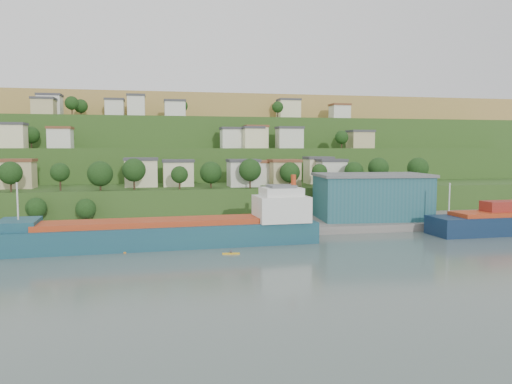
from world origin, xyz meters
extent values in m
plane|color=#4C5C54|center=(0.00, 0.00, 0.00)|extent=(500.00, 500.00, 0.00)
cube|color=slate|center=(20.00, 28.00, 0.00)|extent=(220.00, 26.00, 4.00)
cube|color=#284719|center=(0.00, 56.00, 0.00)|extent=(260.00, 32.00, 20.00)
cube|color=#284719|center=(0.00, 86.00, 0.00)|extent=(280.00, 32.00, 44.00)
cube|color=#284719|center=(0.00, 116.00, 0.00)|extent=(300.00, 32.00, 70.00)
cube|color=olive|center=(0.00, 190.00, 0.00)|extent=(360.00, 120.00, 96.00)
cube|color=tan|center=(-55.81, 56.13, 13.98)|extent=(9.11, 7.49, 7.96)
cube|color=brown|center=(-55.81, 56.13, 18.41)|extent=(9.71, 8.09, 0.90)
cube|color=beige|center=(-19.87, 55.88, 14.08)|extent=(9.84, 9.00, 8.16)
cube|color=#3F3F44|center=(-19.87, 55.88, 18.61)|extent=(10.44, 9.60, 0.90)
cube|color=beige|center=(-8.52, 55.38, 13.78)|extent=(9.30, 8.27, 7.57)
cube|color=#3F3F44|center=(-8.52, 55.38, 18.02)|extent=(9.90, 8.87, 0.90)
cube|color=silver|center=(11.50, 50.22, 13.84)|extent=(9.24, 8.56, 7.68)
cube|color=#3F3F44|center=(11.50, 50.22, 18.13)|extent=(9.84, 9.16, 0.90)
cube|color=silver|center=(16.39, 56.83, 13.58)|extent=(9.52, 8.09, 7.15)
cube|color=brown|center=(16.39, 56.83, 17.60)|extent=(10.12, 8.69, 0.90)
cube|color=tan|center=(25.14, 51.22, 13.78)|extent=(9.08, 8.33, 7.56)
cube|color=brown|center=(25.14, 51.22, 18.01)|extent=(9.68, 8.93, 0.90)
cube|color=beige|center=(38.91, 57.97, 14.14)|extent=(8.40, 7.39, 8.29)
cube|color=#3F3F44|center=(38.91, 57.97, 18.74)|extent=(9.00, 7.99, 0.90)
cube|color=beige|center=(40.64, 58.57, 13.20)|extent=(7.41, 7.88, 6.41)
cube|color=#3F3F44|center=(40.64, 58.57, 16.86)|extent=(8.01, 8.48, 0.90)
cube|color=silver|center=(41.03, 51.15, 13.80)|extent=(8.49, 7.25, 7.59)
cube|color=#3F3F44|center=(41.03, 51.15, 18.04)|extent=(9.09, 7.85, 0.90)
cube|color=beige|center=(-63.49, 83.73, 25.99)|extent=(7.56, 7.31, 7.98)
cube|color=#3F3F44|center=(-63.49, 83.73, 30.43)|extent=(8.16, 7.91, 0.90)
cube|color=silver|center=(-48.54, 85.55, 25.40)|extent=(7.90, 8.06, 6.80)
cube|color=brown|center=(-48.54, 85.55, 29.25)|extent=(8.50, 8.66, 0.90)
cube|color=silver|center=(14.09, 90.27, 25.66)|extent=(8.10, 7.86, 7.31)
cube|color=#3F3F44|center=(14.09, 90.27, 29.76)|extent=(8.70, 8.46, 0.90)
cube|color=beige|center=(21.72, 85.27, 25.74)|extent=(7.51, 7.37, 7.47)
cube|color=#3F3F44|center=(21.72, 85.27, 29.92)|extent=(8.11, 7.97, 0.90)
cube|color=beige|center=(23.68, 89.21, 26.07)|extent=(8.45, 7.23, 8.15)
cube|color=brown|center=(23.68, 89.21, 30.60)|extent=(9.05, 7.83, 0.90)
cube|color=silver|center=(36.79, 87.42, 25.81)|extent=(9.79, 7.02, 7.63)
cube|color=#3F3F44|center=(36.79, 87.42, 30.08)|extent=(10.39, 7.62, 0.90)
cube|color=tan|center=(66.43, 86.78, 25.24)|extent=(9.09, 8.19, 6.47)
cube|color=#3F3F44|center=(66.43, 86.78, 28.92)|extent=(9.69, 8.79, 0.90)
cube|color=tan|center=(-58.75, 111.04, 38.19)|extent=(8.40, 8.51, 6.38)
cube|color=#3F3F44|center=(-58.75, 111.04, 41.83)|extent=(9.00, 9.11, 0.90)
cube|color=silver|center=(-58.09, 119.78, 39.36)|extent=(9.21, 8.49, 8.73)
cube|color=#3F3F44|center=(-58.09, 119.78, 44.18)|extent=(9.81, 9.09, 0.90)
cube|color=silver|center=(-32.00, 120.27, 38.68)|extent=(7.69, 7.82, 7.36)
cube|color=#3F3F44|center=(-32.00, 120.27, 42.81)|extent=(8.29, 8.42, 0.90)
cube|color=silver|center=(-22.78, 113.77, 39.33)|extent=(7.08, 7.56, 8.65)
cube|color=#3F3F44|center=(-22.78, 113.77, 44.10)|extent=(7.68, 8.16, 0.90)
cube|color=silver|center=(-6.76, 112.88, 38.31)|extent=(8.56, 7.35, 6.62)
cube|color=#3F3F44|center=(-6.76, 112.88, 42.07)|extent=(9.16, 7.95, 0.90)
cube|color=beige|center=(45.60, 120.89, 39.41)|extent=(9.59, 8.01, 8.82)
cube|color=#3F3F44|center=(45.60, 120.89, 44.27)|extent=(10.19, 8.61, 0.90)
cube|color=silver|center=(69.83, 118.89, 38.42)|extent=(8.24, 7.44, 6.84)
cube|color=brown|center=(69.83, 118.89, 42.29)|extent=(8.84, 8.04, 0.90)
cylinder|color=#382619|center=(-54.55, 42.99, 11.76)|extent=(0.50, 0.50, 3.52)
sphere|color=black|center=(-54.55, 42.99, 15.24)|extent=(6.29, 6.29, 6.29)
cylinder|color=#382619|center=(-42.03, 44.75, 11.88)|extent=(0.50, 0.50, 3.77)
sphere|color=black|center=(-42.03, 44.75, 15.23)|extent=(5.33, 5.33, 5.33)
cylinder|color=#382619|center=(-30.97, 42.90, 11.41)|extent=(0.50, 0.50, 2.82)
sphere|color=black|center=(-30.97, 42.90, 14.78)|extent=(7.16, 7.16, 7.16)
cylinder|color=#382619|center=(-21.68, 43.95, 11.93)|extent=(0.50, 0.50, 3.86)
sphere|color=black|center=(-21.68, 43.95, 15.71)|extent=(6.73, 6.73, 6.73)
cylinder|color=#382619|center=(-8.73, 42.79, 11.47)|extent=(0.50, 0.50, 2.93)
sphere|color=black|center=(-8.73, 42.79, 14.31)|extent=(5.00, 5.00, 5.00)
cylinder|color=#382619|center=(0.81, 45.87, 11.42)|extent=(0.50, 0.50, 2.83)
sphere|color=black|center=(0.81, 45.87, 14.67)|extent=(6.68, 6.68, 6.68)
cylinder|color=#382619|center=(12.21, 42.43, 11.82)|extent=(0.50, 0.50, 3.64)
sphere|color=black|center=(12.21, 42.43, 15.49)|extent=(6.74, 6.74, 6.74)
cylinder|color=#382619|center=(24.96, 43.93, 11.44)|extent=(0.50, 0.50, 2.88)
sphere|color=black|center=(24.96, 43.93, 14.60)|extent=(6.27, 6.27, 6.27)
cylinder|color=#382619|center=(34.53, 43.85, 11.70)|extent=(0.50, 0.50, 3.39)
sphere|color=black|center=(34.53, 43.85, 14.73)|extent=(4.86, 4.86, 4.86)
cylinder|color=#382619|center=(45.71, 43.31, 11.56)|extent=(0.50, 0.50, 3.12)
sphere|color=black|center=(45.71, 43.31, 14.77)|extent=(6.00, 6.00, 6.00)
cylinder|color=#382619|center=(54.05, 43.44, 11.99)|extent=(0.50, 0.50, 3.97)
sphere|color=black|center=(54.05, 43.44, 15.78)|extent=(6.57, 6.57, 6.57)
cylinder|color=#382619|center=(68.85, 45.20, 11.81)|extent=(0.50, 0.50, 3.61)
sphere|color=black|center=(68.85, 45.20, 15.51)|extent=(6.92, 6.92, 6.92)
cylinder|color=#382619|center=(-47.78, 108.73, 36.79)|extent=(0.50, 0.50, 3.59)
sphere|color=black|center=(-47.78, 108.73, 40.08)|extent=(5.44, 5.44, 5.44)
cylinder|color=#382619|center=(37.90, 110.91, 36.85)|extent=(0.50, 0.50, 3.71)
sphere|color=black|center=(37.90, 110.91, 40.08)|extent=(4.99, 4.99, 4.99)
cylinder|color=#382619|center=(-59.97, 92.75, 23.58)|extent=(0.50, 0.50, 3.17)
sphere|color=black|center=(-59.97, 92.75, 26.87)|extent=(6.19, 6.19, 6.19)
cylinder|color=#382619|center=(-3.70, 118.58, 36.98)|extent=(0.50, 0.50, 3.96)
sphere|color=black|center=(-3.70, 118.58, 40.52)|extent=(5.68, 5.68, 5.68)
cylinder|color=#382619|center=(57.80, 84.99, 23.45)|extent=(0.50, 0.50, 2.90)
sphere|color=black|center=(57.80, 84.99, 26.38)|extent=(5.38, 5.38, 5.38)
cylinder|color=#382619|center=(-45.70, 118.96, 36.59)|extent=(0.50, 0.50, 3.19)
sphere|color=black|center=(-45.70, 118.96, 39.77)|extent=(5.76, 5.76, 5.76)
cube|color=#153C51|center=(-13.70, 8.05, 1.48)|extent=(69.50, 13.90, 6.91)
cube|color=#AA3716|center=(-15.67, 8.05, 5.53)|extent=(51.66, 11.14, 1.18)
cube|color=#153C51|center=(-44.29, 8.05, 5.92)|extent=(8.37, 11.19, 1.97)
cube|color=silver|center=(12.95, 8.05, 7.90)|extent=(12.27, 10.38, 5.92)
cube|color=silver|center=(12.95, 8.05, 11.84)|extent=(9.22, 8.28, 1.97)
cube|color=#595B5E|center=(12.95, 8.05, 13.13)|extent=(6.18, 6.18, 0.59)
cylinder|color=#AA3716|center=(15.91, 8.05, 14.31)|extent=(1.24, 1.24, 2.96)
cylinder|color=silver|center=(-44.29, 8.05, 10.86)|extent=(0.37, 0.37, 7.90)
cube|color=silver|center=(-41.33, 8.05, 3.75)|extent=(14.30, 11.75, 0.25)
cylinder|color=silver|center=(56.73, 8.29, 9.72)|extent=(0.33, 0.33, 7.16)
cube|color=maroon|center=(73.10, 8.29, 7.06)|extent=(12.37, 5.34, 2.66)
cube|color=#1E525C|center=(44.43, 27.30, 8.00)|extent=(31.58, 20.78, 12.00)
cube|color=#595B5E|center=(44.43, 27.30, 14.40)|extent=(32.67, 21.87, 0.80)
cube|color=silver|center=(-46.42, 18.33, 1.59)|extent=(4.08, 1.99, 0.78)
cube|color=orange|center=(-23.72, 3.02, 0.14)|extent=(3.57, 1.95, 0.27)
sphere|color=#3F3F44|center=(-23.72, 3.02, 0.59)|extent=(0.63, 0.63, 0.63)
cube|color=gold|center=(-0.68, -3.12, 0.14)|extent=(3.65, 1.01, 0.27)
sphere|color=#3F3F44|center=(-0.68, -3.12, 0.59)|extent=(0.63, 0.63, 0.63)
camera|label=1|loc=(-16.19, -104.09, 21.85)|focal=35.00mm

